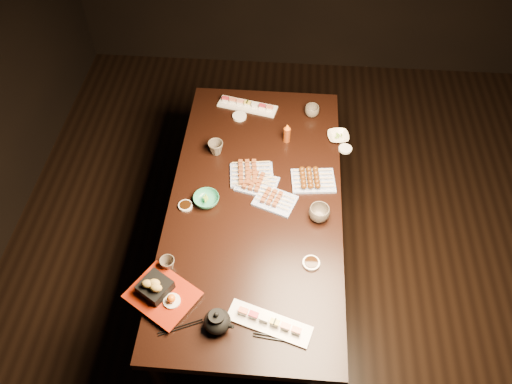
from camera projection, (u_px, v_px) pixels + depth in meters
ground at (306, 316)px, 3.01m from camera, size 5.00×5.00×0.00m
dining_table at (255, 242)px, 2.90m from camera, size 1.24×1.94×0.75m
sushi_platter_near at (269, 322)px, 2.16m from camera, size 0.39×0.21×0.05m
sushi_platter_far at (247, 104)px, 3.06m from camera, size 0.38×0.18×0.04m
yakitori_plate_center at (257, 182)px, 2.66m from camera, size 0.24×0.20×0.05m
yakitori_plate_right at (275, 198)px, 2.59m from camera, size 0.25×0.22×0.05m
yakitori_plate_left at (252, 172)px, 2.70m from camera, size 0.25×0.20×0.06m
tsukune_plate at (314, 178)px, 2.67m from camera, size 0.25×0.19×0.06m
edamame_bowl_green at (206, 200)px, 2.59m from camera, size 0.16×0.16×0.04m
edamame_bowl_cream at (338, 137)px, 2.90m from camera, size 0.14×0.14×0.03m
tempura_tray at (161, 291)px, 2.22m from camera, size 0.37×0.35×0.11m
teacup_near_left at (168, 264)px, 2.33m from camera, size 0.08×0.08×0.07m
teacup_mid_right at (319, 213)px, 2.51m from camera, size 0.14×0.14×0.08m
teacup_far_left at (216, 148)px, 2.80m from camera, size 0.09×0.09×0.08m
teacup_far_right at (312, 111)px, 3.01m from camera, size 0.09×0.09×0.07m
teapot at (217, 320)px, 2.13m from camera, size 0.18×0.18×0.12m
condiment_bottle at (287, 133)px, 2.85m from camera, size 0.05×0.05×0.13m
sauce_dish_west at (186, 206)px, 2.58m from camera, size 0.08×0.08×0.01m
sauce_dish_east at (345, 149)px, 2.84m from camera, size 0.10×0.10×0.01m
sauce_dish_se at (311, 263)px, 2.37m from camera, size 0.09×0.09×0.01m
sauce_dish_nw at (239, 116)px, 3.02m from camera, size 0.09×0.09×0.01m
chopsticks_near at (181, 327)px, 2.17m from camera, size 0.19×0.10×0.01m
chopsticks_se at (281, 339)px, 2.13m from camera, size 0.24×0.05×0.01m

